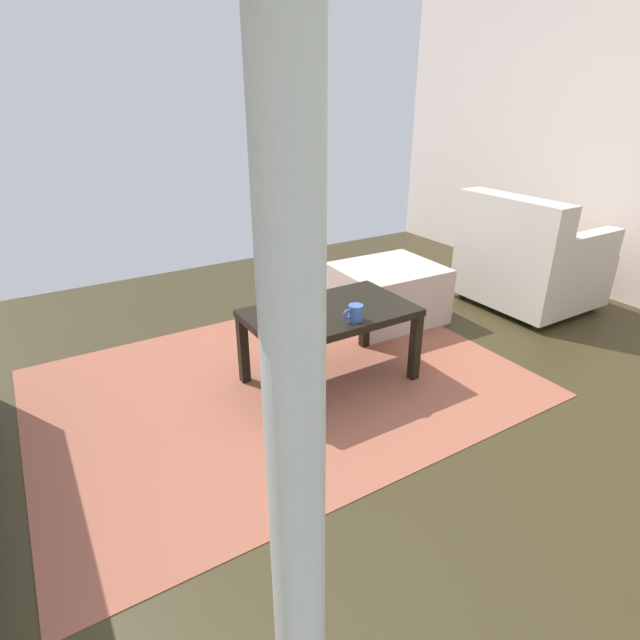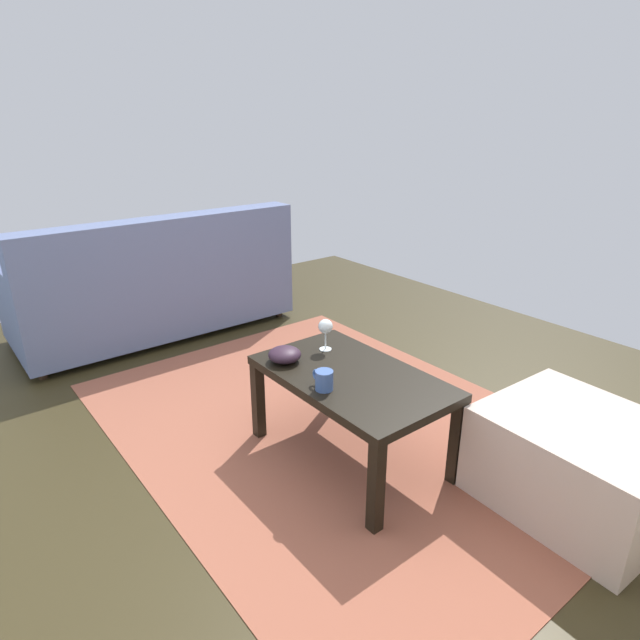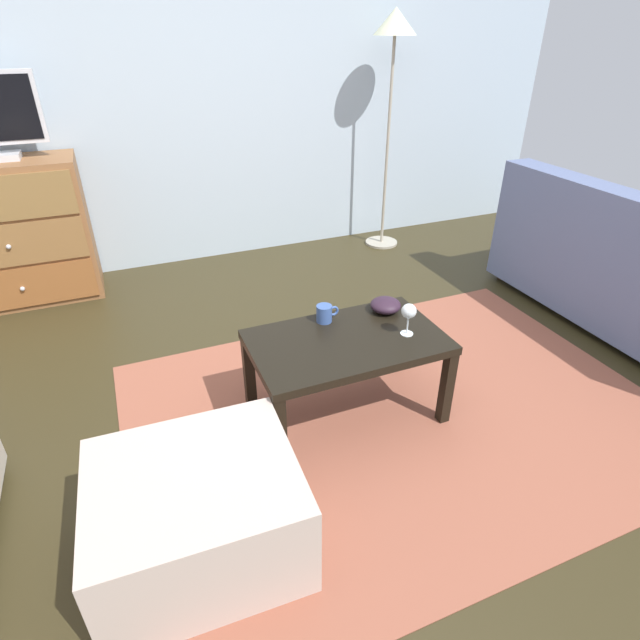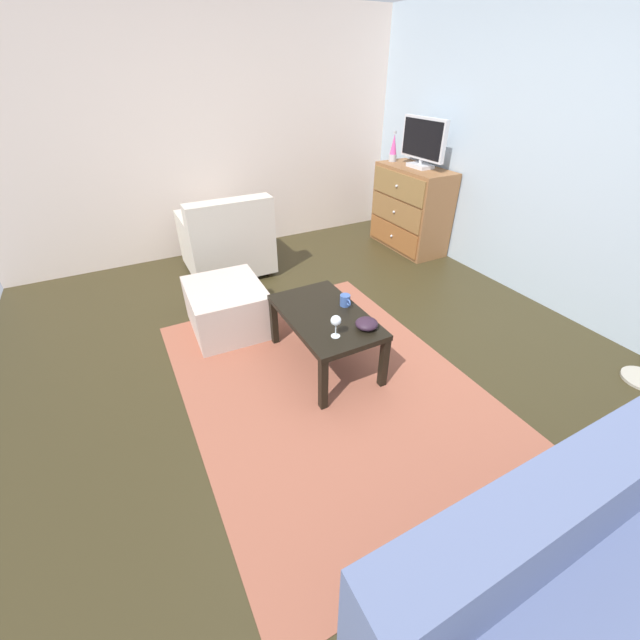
% 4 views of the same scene
% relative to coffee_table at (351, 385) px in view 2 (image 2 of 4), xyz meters
% --- Properties ---
extents(ground_plane, '(5.82, 4.89, 0.05)m').
position_rel_coffee_table_xyz_m(ground_plane, '(0.04, 0.10, -0.40)').
color(ground_plane, '#322B17').
extents(area_rug, '(2.60, 1.90, 0.01)m').
position_rel_coffee_table_xyz_m(area_rug, '(0.24, -0.10, -0.37)').
color(area_rug, brown).
rests_on(area_rug, ground_plane).
extents(coffee_table, '(0.89, 0.53, 0.44)m').
position_rel_coffee_table_xyz_m(coffee_table, '(0.00, 0.00, 0.00)').
color(coffee_table, black).
rests_on(coffee_table, ground_plane).
extents(wine_glass, '(0.07, 0.07, 0.16)m').
position_rel_coffee_table_xyz_m(wine_glass, '(0.27, -0.07, 0.17)').
color(wine_glass, silver).
rests_on(wine_glass, coffee_table).
extents(mug, '(0.11, 0.08, 0.08)m').
position_rel_coffee_table_xyz_m(mug, '(-0.03, 0.19, 0.10)').
color(mug, '#395696').
rests_on(mug, coffee_table).
extents(bowl_decorative, '(0.15, 0.15, 0.07)m').
position_rel_coffee_table_xyz_m(bowl_decorative, '(0.29, 0.16, 0.09)').
color(bowl_decorative, '#2C1A29').
rests_on(bowl_decorative, coffee_table).
extents(couch_large, '(0.85, 1.89, 0.88)m').
position_rel_coffee_table_xyz_m(couch_large, '(2.04, 0.08, -0.04)').
color(couch_large, '#332319').
rests_on(couch_large, ground_plane).
extents(ottoman, '(0.72, 0.63, 0.39)m').
position_rel_coffee_table_xyz_m(ottoman, '(-0.81, -0.50, -0.18)').
color(ottoman, '#BDA99B').
rests_on(ottoman, ground_plane).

